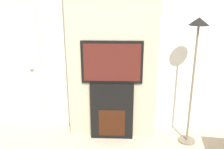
{
  "coord_description": "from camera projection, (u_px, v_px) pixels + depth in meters",
  "views": [
    {
      "loc": [
        0.13,
        -1.68,
        2.08
      ],
      "look_at": [
        0.0,
        1.67,
        1.0
      ],
      "focal_mm": 40.0,
      "sensor_mm": 36.0,
      "label": 1
    }
  ],
  "objects": [
    {
      "name": "wall_back",
      "position": [
        113.0,
        45.0,
        3.76
      ],
      "size": [
        6.0,
        0.06,
        2.7
      ],
      "color": "silver",
      "rests_on": "ground_plane"
    },
    {
      "name": "chimney_breast",
      "position": [
        112.0,
        47.0,
        3.57
      ],
      "size": [
        1.27,
        0.33,
        2.7
      ],
      "color": "#BCAD8E",
      "rests_on": "ground_plane"
    },
    {
      "name": "fireplace",
      "position": [
        112.0,
        110.0,
        3.7
      ],
      "size": [
        0.63,
        0.15,
        0.87
      ],
      "color": "black",
      "rests_on": "ground_plane"
    },
    {
      "name": "television",
      "position": [
        112.0,
        62.0,
        3.47
      ],
      "size": [
        0.86,
        0.07,
        0.61
      ],
      "color": "black",
      "rests_on": "fireplace"
    },
    {
      "name": "floor_lamp",
      "position": [
        196.0,
        51.0,
        3.28
      ],
      "size": [
        0.26,
        0.26,
        1.8
      ],
      "color": "#726651",
      "rests_on": "ground_plane"
    },
    {
      "name": "entry_door",
      "position": [
        13.0,
        64.0,
        3.86
      ],
      "size": [
        0.88,
        0.09,
        2.08
      ],
      "color": "beige",
      "rests_on": "ground_plane"
    }
  ]
}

